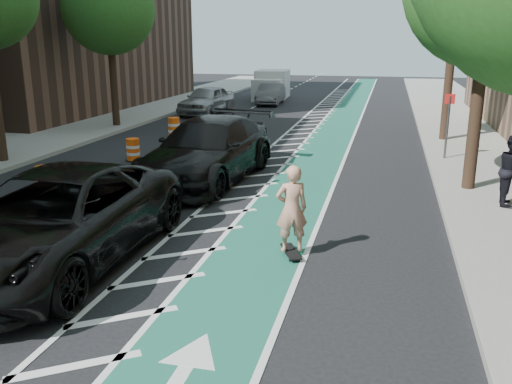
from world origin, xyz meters
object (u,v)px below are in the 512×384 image
(skateboarder, at_px, (292,209))
(suv_far, at_px, (208,150))
(barrel_a, at_px, (46,183))
(suv_near, at_px, (56,219))

(skateboarder, height_order, suv_far, skateboarder)
(skateboarder, distance_m, barrel_a, 7.96)
(barrel_a, bearing_deg, skateboarder, -19.22)
(suv_near, relative_size, barrel_a, 7.29)
(skateboarder, relative_size, barrel_a, 1.98)
(skateboarder, xyz_separation_m, barrel_a, (-7.50, 2.61, -0.60))
(skateboarder, height_order, barrel_a, skateboarder)
(suv_far, xyz_separation_m, barrel_a, (-3.80, -3.07, -0.53))
(suv_near, relative_size, suv_far, 1.01)
(skateboarder, height_order, suv_near, skateboarder)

